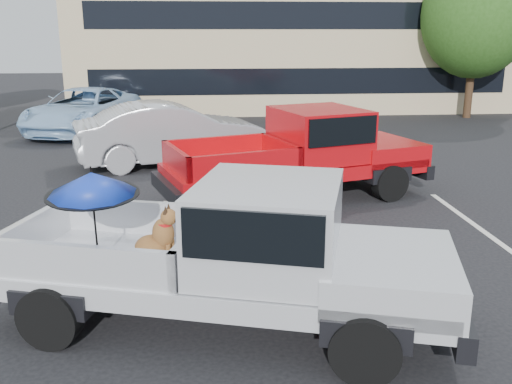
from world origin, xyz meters
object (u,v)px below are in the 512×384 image
blue_suv (83,110)px  tree_right (477,15)px  silver_pickup (248,248)px  red_pickup (312,149)px  silver_sedan (172,133)px  tree_back (356,15)px

blue_suv → tree_right: bearing=23.9°
silver_pickup → red_pickup: 6.00m
blue_suv → silver_pickup: bearing=-55.8°
silver_pickup → blue_suv: silver_pickup is taller
tree_right → silver_sedan: size_ratio=1.30×
tree_back → blue_suv: size_ratio=1.25×
red_pickup → blue_suv: red_pickup is taller
silver_pickup → blue_suv: (-4.99, 14.82, -0.26)m
tree_back → red_pickup: 20.50m
red_pickup → blue_suv: 11.35m
silver_pickup → blue_suv: size_ratio=1.06×
tree_right → tree_back: size_ratio=0.95×
tree_back → blue_suv: 16.65m
tree_right → red_pickup: 14.72m
tree_back → silver_pickup: size_ratio=1.18×
tree_back → silver_pickup: (-7.60, -25.10, -3.36)m
red_pickup → silver_sedan: size_ratio=1.21×
silver_pickup → red_pickup: (1.81, 5.72, 0.02)m
tree_back → silver_pickup: tree_back is taller
silver_pickup → blue_suv: 15.64m
silver_sedan → blue_suv: (-3.53, 5.53, -0.07)m
red_pickup → blue_suv: (-6.79, 9.09, -0.28)m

